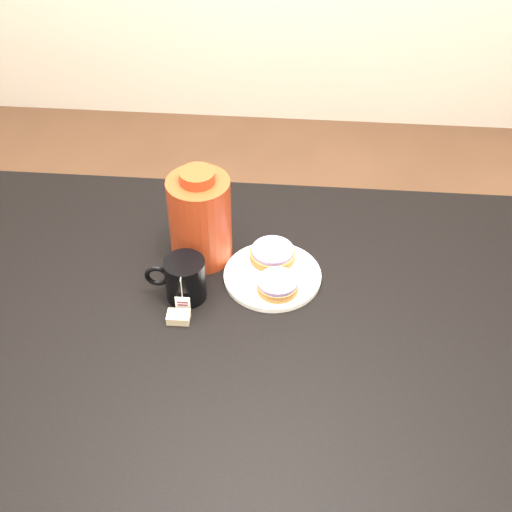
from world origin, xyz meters
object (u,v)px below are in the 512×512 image
at_px(table, 261,346).
at_px(teabag_pouch, 178,317).
at_px(plate, 272,275).
at_px(mug, 184,279).
at_px(bagel_back, 273,254).
at_px(bagel_package, 200,218).
at_px(bagel_front, 278,285).

relative_size(table, teabag_pouch, 31.11).
relative_size(plate, teabag_pouch, 4.56).
height_order(table, mug, mug).
distance_m(bagel_back, mug, 0.21).
bearing_deg(plate, mug, -159.26).
bearing_deg(bagel_package, teabag_pouch, -95.83).
relative_size(plate, mug, 1.64).
bearing_deg(bagel_back, bagel_package, 175.93).
bearing_deg(bagel_front, bagel_package, 148.25).
height_order(plate, bagel_back, bagel_back).
bearing_deg(bagel_back, mug, -145.95).
xyz_separation_m(plate, teabag_pouch, (-0.18, -0.14, 0.00)).
bearing_deg(mug, teabag_pouch, -93.23).
bearing_deg(bagel_package, table, -51.30).
distance_m(table, bagel_package, 0.29).
bearing_deg(plate, bagel_front, -73.73).
distance_m(bagel_back, bagel_package, 0.17).
xyz_separation_m(plate, bagel_front, (0.01, -0.04, 0.02)).
relative_size(table, bagel_package, 6.33).
bearing_deg(bagel_front, table, -111.17).
height_order(plate, mug, mug).
height_order(plate, bagel_front, bagel_front).
relative_size(table, bagel_front, 14.85).
relative_size(bagel_front, mug, 0.75).
bearing_deg(plate, table, -97.23).
height_order(table, plate, plate).
xyz_separation_m(bagel_front, bagel_package, (-0.17, 0.11, 0.08)).
height_order(mug, bagel_package, bagel_package).
distance_m(plate, bagel_back, 0.05).
xyz_separation_m(table, bagel_back, (0.01, 0.17, 0.11)).
height_order(table, bagel_front, bagel_front).
distance_m(mug, teabag_pouch, 0.08).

